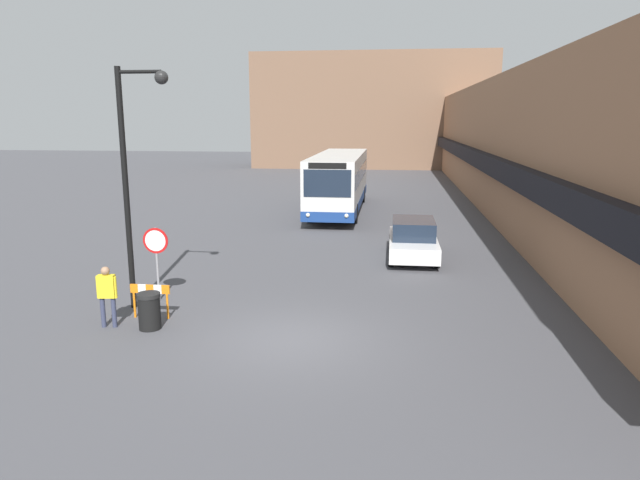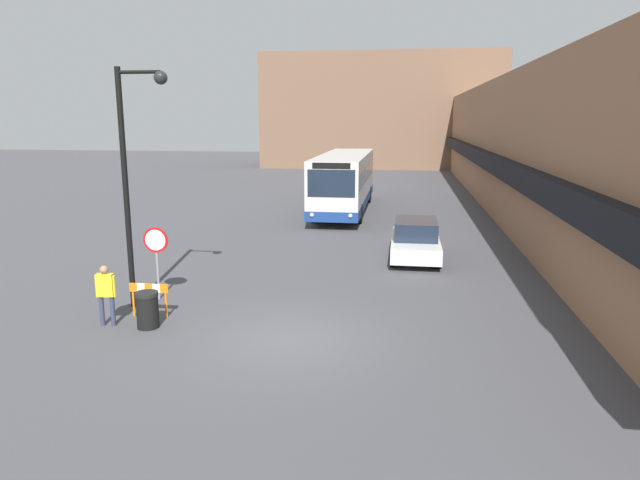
{
  "view_description": "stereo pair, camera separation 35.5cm",
  "coord_description": "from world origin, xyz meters",
  "px_view_note": "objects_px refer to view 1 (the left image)",
  "views": [
    {
      "loc": [
        2.33,
        -12.96,
        5.29
      ],
      "look_at": [
        0.12,
        4.53,
        1.54
      ],
      "focal_mm": 32.0,
      "sensor_mm": 36.0,
      "label": 1
    },
    {
      "loc": [
        2.68,
        -12.92,
        5.29
      ],
      "look_at": [
        0.12,
        4.53,
        1.54
      ],
      "focal_mm": 32.0,
      "sensor_mm": 36.0,
      "label": 2
    }
  ],
  "objects_px": {
    "pedestrian": "(107,291)",
    "trash_bin": "(149,311)",
    "street_lamp": "(134,164)",
    "stop_sign": "(156,248)",
    "construction_barricade": "(150,294)",
    "city_bus": "(339,181)",
    "parked_car_front": "(413,239)"
  },
  "relations": [
    {
      "from": "pedestrian",
      "to": "trash_bin",
      "type": "bearing_deg",
      "value": -6.65
    },
    {
      "from": "street_lamp",
      "to": "trash_bin",
      "type": "relative_size",
      "value": 7.01
    },
    {
      "from": "street_lamp",
      "to": "trash_bin",
      "type": "height_order",
      "value": "street_lamp"
    },
    {
      "from": "stop_sign",
      "to": "construction_barricade",
      "type": "distance_m",
      "value": 1.83
    },
    {
      "from": "city_bus",
      "to": "pedestrian",
      "type": "relative_size",
      "value": 7.74
    },
    {
      "from": "stop_sign",
      "to": "pedestrian",
      "type": "relative_size",
      "value": 1.36
    },
    {
      "from": "trash_bin",
      "to": "construction_barricade",
      "type": "xyz_separation_m",
      "value": [
        -0.3,
        0.78,
        0.19
      ]
    },
    {
      "from": "street_lamp",
      "to": "parked_car_front",
      "type": "bearing_deg",
      "value": 41.68
    },
    {
      "from": "city_bus",
      "to": "street_lamp",
      "type": "xyz_separation_m",
      "value": [
        -3.96,
        -18.1,
        2.31
      ]
    },
    {
      "from": "street_lamp",
      "to": "construction_barricade",
      "type": "bearing_deg",
      "value": -53.29
    },
    {
      "from": "parked_car_front",
      "to": "construction_barricade",
      "type": "distance_m",
      "value": 10.67
    },
    {
      "from": "stop_sign",
      "to": "trash_bin",
      "type": "relative_size",
      "value": 2.31
    },
    {
      "from": "stop_sign",
      "to": "pedestrian",
      "type": "bearing_deg",
      "value": -99.35
    },
    {
      "from": "pedestrian",
      "to": "trash_bin",
      "type": "distance_m",
      "value": 1.21
    },
    {
      "from": "city_bus",
      "to": "pedestrian",
      "type": "distance_m",
      "value": 20.15
    },
    {
      "from": "pedestrian",
      "to": "construction_barricade",
      "type": "xyz_separation_m",
      "value": [
        0.8,
        0.79,
        -0.31
      ]
    },
    {
      "from": "city_bus",
      "to": "stop_sign",
      "type": "xyz_separation_m",
      "value": [
        -3.78,
        -17.39,
        -0.21
      ]
    },
    {
      "from": "stop_sign",
      "to": "construction_barricade",
      "type": "height_order",
      "value": "stop_sign"
    },
    {
      "from": "pedestrian",
      "to": "parked_car_front",
      "type": "bearing_deg",
      "value": 39.6
    },
    {
      "from": "stop_sign",
      "to": "construction_barricade",
      "type": "bearing_deg",
      "value": -74.41
    },
    {
      "from": "parked_car_front",
      "to": "pedestrian",
      "type": "height_order",
      "value": "pedestrian"
    },
    {
      "from": "parked_car_front",
      "to": "construction_barricade",
      "type": "bearing_deg",
      "value": -132.89
    },
    {
      "from": "city_bus",
      "to": "trash_bin",
      "type": "height_order",
      "value": "city_bus"
    },
    {
      "from": "street_lamp",
      "to": "trash_bin",
      "type": "distance_m",
      "value": 4.06
    },
    {
      "from": "parked_car_front",
      "to": "trash_bin",
      "type": "relative_size",
      "value": 4.57
    },
    {
      "from": "pedestrian",
      "to": "trash_bin",
      "type": "xyz_separation_m",
      "value": [
        1.1,
        0.01,
        -0.49
      ]
    },
    {
      "from": "stop_sign",
      "to": "street_lamp",
      "type": "bearing_deg",
      "value": -104.35
    },
    {
      "from": "street_lamp",
      "to": "pedestrian",
      "type": "xyz_separation_m",
      "value": [
        -0.2,
        -1.6,
        -3.13
      ]
    },
    {
      "from": "stop_sign",
      "to": "street_lamp",
      "type": "height_order",
      "value": "street_lamp"
    },
    {
      "from": "parked_car_front",
      "to": "pedestrian",
      "type": "xyz_separation_m",
      "value": [
        -8.06,
        -8.6,
        0.22
      ]
    },
    {
      "from": "stop_sign",
      "to": "parked_car_front",
      "type": "bearing_deg",
      "value": 39.32
    },
    {
      "from": "city_bus",
      "to": "parked_car_front",
      "type": "bearing_deg",
      "value": -70.61
    }
  ]
}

